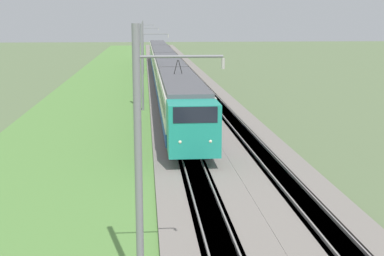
# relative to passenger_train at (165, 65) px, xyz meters

# --- Properties ---
(ballast_main) EXTENTS (240.00, 4.40, 0.30)m
(ballast_main) POSITION_rel_passenger_train_xyz_m (-14.52, 0.00, -2.31)
(ballast_main) COLOR gray
(ballast_main) RESTS_ON ground
(ballast_adjacent) EXTENTS (240.00, 4.40, 0.30)m
(ballast_adjacent) POSITION_rel_passenger_train_xyz_m (-14.52, -4.41, -2.31)
(ballast_adjacent) COLOR gray
(ballast_adjacent) RESTS_ON ground
(track_main) EXTENTS (240.00, 1.57, 0.45)m
(track_main) POSITION_rel_passenger_train_xyz_m (-14.52, 0.00, -2.30)
(track_main) COLOR #4C4238
(track_main) RESTS_ON ground
(track_adjacent) EXTENTS (240.00, 1.57, 0.45)m
(track_adjacent) POSITION_rel_passenger_train_xyz_m (-14.52, -4.41, -2.30)
(track_adjacent) COLOR #4C4238
(track_adjacent) RESTS_ON ground
(grass_verge) EXTENTS (240.00, 12.59, 0.12)m
(grass_verge) POSITION_rel_passenger_train_xyz_m (-14.52, 7.08, -2.40)
(grass_verge) COLOR #5B8E42
(grass_verge) RESTS_ON ground
(passenger_train) EXTENTS (84.94, 2.98, 5.23)m
(passenger_train) POSITION_rel_passenger_train_xyz_m (0.00, 0.00, 0.00)
(passenger_train) COLOR teal
(passenger_train) RESTS_ON ground
(catenary_mast_near) EXTENTS (0.22, 2.56, 8.24)m
(catenary_mast_near) POSITION_rel_passenger_train_xyz_m (-55.60, 2.79, 1.80)
(catenary_mast_near) COLOR slate
(catenary_mast_near) RESTS_ON ground
(catenary_mast_mid) EXTENTS (0.22, 2.56, 7.99)m
(catenary_mast_mid) POSITION_rel_passenger_train_xyz_m (-21.39, 2.78, 1.67)
(catenary_mast_mid) COLOR slate
(catenary_mast_mid) RESTS_ON ground
(catenary_mast_far) EXTENTS (0.22, 2.56, 7.98)m
(catenary_mast_far) POSITION_rel_passenger_train_xyz_m (12.82, 2.78, 1.67)
(catenary_mast_far) COLOR slate
(catenary_mast_far) RESTS_ON ground
(catenary_mast_distant) EXTENTS (0.22, 2.56, 8.13)m
(catenary_mast_distant) POSITION_rel_passenger_train_xyz_m (47.03, 2.78, 1.74)
(catenary_mast_distant) COLOR slate
(catenary_mast_distant) RESTS_ON ground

